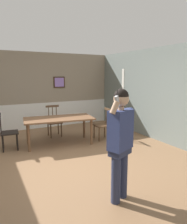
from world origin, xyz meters
TOP-DOWN VIEW (x-y plane):
  - ground_plane at (0.00, 0.00)m, footprint 7.27×7.27m
  - room_back_partition at (0.00, 3.31)m, footprint 5.92×0.17m
  - room_right_partition at (2.96, 0.01)m, footprint 0.13×6.61m
  - dining_table at (0.25, 1.23)m, footprint 1.95×1.12m
  - chair_near_window at (1.55, 1.04)m, footprint 0.47×0.47m
  - chair_by_doorway at (0.37, 2.04)m, footprint 0.42×0.42m
  - chair_at_table_head at (-1.04, 1.41)m, footprint 0.46×0.46m
  - person_figure at (0.21, -1.71)m, footprint 0.51×0.35m

SIDE VIEW (x-z plane):
  - ground_plane at x=0.00m, z-range 0.00..0.00m
  - chair_near_window at x=1.55m, z-range -0.01..0.91m
  - chair_at_table_head at x=-1.04m, z-range -0.01..0.93m
  - chair_by_doorway at x=0.37m, z-range -0.01..0.94m
  - dining_table at x=0.25m, z-range 0.28..1.02m
  - person_figure at x=0.21m, z-range 0.13..1.83m
  - room_back_partition at x=0.00m, z-range -0.05..2.61m
  - room_right_partition at x=2.96m, z-range 0.00..2.66m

